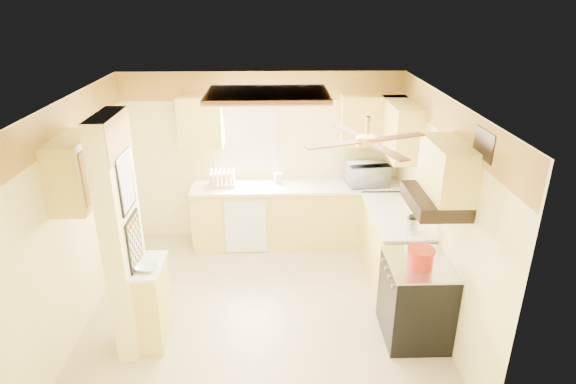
{
  "coord_description": "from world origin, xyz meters",
  "views": [
    {
      "loc": [
        0.18,
        -4.83,
        3.52
      ],
      "look_at": [
        0.32,
        0.35,
        1.35
      ],
      "focal_mm": 30.0,
      "sensor_mm": 36.0,
      "label": 1
    }
  ],
  "objects_px": {
    "bowl": "(147,267)",
    "dutch_oven": "(421,257)",
    "stove": "(416,299)",
    "microwave": "(368,174)",
    "kettle": "(412,225)"
  },
  "relations": [
    {
      "from": "bowl",
      "to": "dutch_oven",
      "type": "height_order",
      "value": "dutch_oven"
    },
    {
      "from": "dutch_oven",
      "to": "bowl",
      "type": "bearing_deg",
      "value": -179.04
    },
    {
      "from": "stove",
      "to": "dutch_oven",
      "type": "distance_m",
      "value": 0.55
    },
    {
      "from": "stove",
      "to": "microwave",
      "type": "bearing_deg",
      "value": 94.47
    },
    {
      "from": "stove",
      "to": "kettle",
      "type": "relative_size",
      "value": 4.26
    },
    {
      "from": "stove",
      "to": "microwave",
      "type": "relative_size",
      "value": 1.61
    },
    {
      "from": "bowl",
      "to": "dutch_oven",
      "type": "bearing_deg",
      "value": 0.96
    },
    {
      "from": "dutch_oven",
      "to": "kettle",
      "type": "bearing_deg",
      "value": 82.63
    },
    {
      "from": "microwave",
      "to": "kettle",
      "type": "xyz_separation_m",
      "value": [
        0.24,
        -1.51,
        -0.06
      ]
    },
    {
      "from": "microwave",
      "to": "bowl",
      "type": "height_order",
      "value": "microwave"
    },
    {
      "from": "bowl",
      "to": "kettle",
      "type": "height_order",
      "value": "kettle"
    },
    {
      "from": "stove",
      "to": "bowl",
      "type": "xyz_separation_m",
      "value": [
        -2.79,
        -0.09,
        0.51
      ]
    },
    {
      "from": "dutch_oven",
      "to": "kettle",
      "type": "xyz_separation_m",
      "value": [
        0.09,
        0.67,
        0.03
      ]
    },
    {
      "from": "microwave",
      "to": "bowl",
      "type": "bearing_deg",
      "value": 32.82
    },
    {
      "from": "bowl",
      "to": "microwave",
      "type": "bearing_deg",
      "value": 40.39
    }
  ]
}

